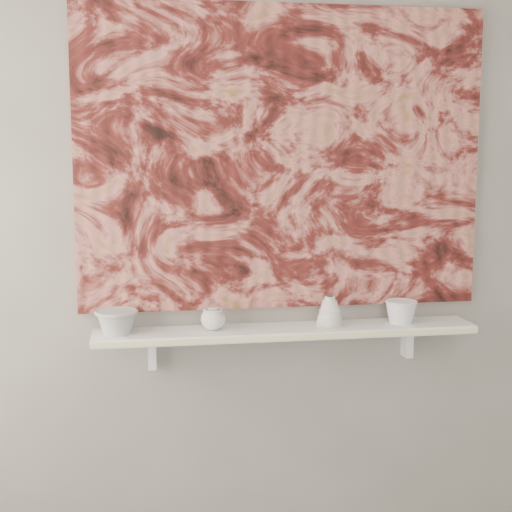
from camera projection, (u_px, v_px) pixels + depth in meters
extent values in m
plane|color=slate|center=(282.00, 211.00, 2.64)|extent=(3.60, 0.00, 3.60)
cube|color=white|center=(287.00, 331.00, 2.61)|extent=(1.40, 0.18, 0.03)
cube|color=beige|center=(292.00, 338.00, 2.52)|extent=(1.40, 0.01, 0.02)
cube|color=white|center=(152.00, 352.00, 2.60)|extent=(0.03, 0.06, 0.12)
cube|color=white|center=(407.00, 341.00, 2.76)|extent=(0.03, 0.06, 0.12)
cube|color=#5B1B18|center=(283.00, 159.00, 2.60)|extent=(1.50, 0.02, 1.10)
cube|color=black|center=(400.00, 241.00, 2.70)|extent=(0.09, 0.00, 0.08)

